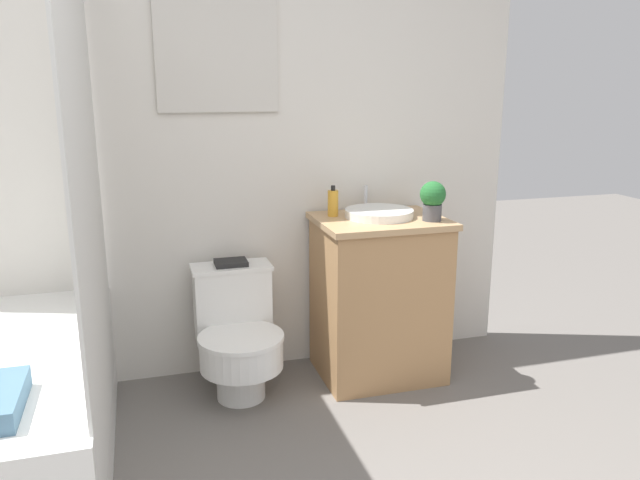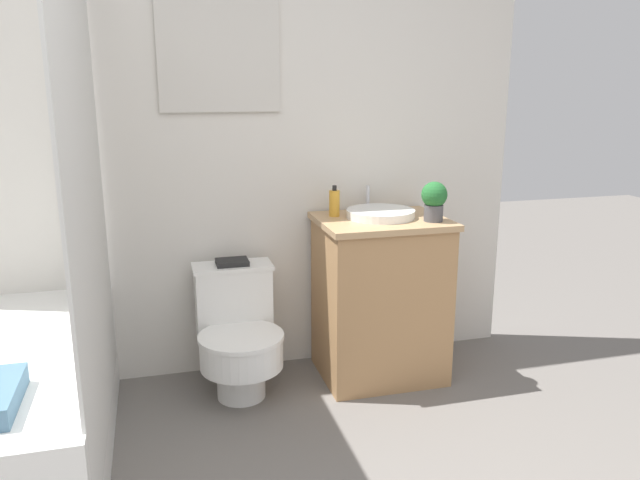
{
  "view_description": "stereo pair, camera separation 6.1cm",
  "coord_description": "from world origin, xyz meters",
  "px_view_note": "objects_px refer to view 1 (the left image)",
  "views": [
    {
      "loc": [
        -0.35,
        -1.02,
        1.48
      ],
      "look_at": [
        0.43,
        1.61,
        0.79
      ],
      "focal_mm": 35.0,
      "sensor_mm": 36.0,
      "label": 1
    },
    {
      "loc": [
        -0.29,
        -1.04,
        1.48
      ],
      "look_at": [
        0.43,
        1.61,
        0.79
      ],
      "focal_mm": 35.0,
      "sensor_mm": 36.0,
      "label": 2
    }
  ],
  "objects_px": {
    "potted_plant": "(433,199)",
    "book_on_tank": "(231,263)",
    "sink": "(379,213)",
    "toilet": "(237,334)",
    "soap_bottle": "(333,203)"
  },
  "relations": [
    {
      "from": "potted_plant",
      "to": "book_on_tank",
      "type": "distance_m",
      "value": 1.03
    },
    {
      "from": "sink",
      "to": "toilet",
      "type": "bearing_deg",
      "value": -178.33
    },
    {
      "from": "soap_bottle",
      "to": "potted_plant",
      "type": "xyz_separation_m",
      "value": [
        0.43,
        -0.24,
        0.04
      ]
    },
    {
      "from": "book_on_tank",
      "to": "potted_plant",
      "type": "bearing_deg",
      "value": -15.26
    },
    {
      "from": "toilet",
      "to": "soap_bottle",
      "type": "xyz_separation_m",
      "value": [
        0.52,
        0.11,
        0.6
      ]
    },
    {
      "from": "sink",
      "to": "soap_bottle",
      "type": "height_order",
      "value": "soap_bottle"
    },
    {
      "from": "potted_plant",
      "to": "book_on_tank",
      "type": "relative_size",
      "value": 1.23
    },
    {
      "from": "soap_bottle",
      "to": "book_on_tank",
      "type": "relative_size",
      "value": 0.99
    },
    {
      "from": "toilet",
      "to": "sink",
      "type": "distance_m",
      "value": 0.92
    },
    {
      "from": "soap_bottle",
      "to": "book_on_tank",
      "type": "height_order",
      "value": "soap_bottle"
    },
    {
      "from": "soap_bottle",
      "to": "book_on_tank",
      "type": "bearing_deg",
      "value": 177.88
    },
    {
      "from": "toilet",
      "to": "potted_plant",
      "type": "distance_m",
      "value": 1.15
    },
    {
      "from": "toilet",
      "to": "sink",
      "type": "bearing_deg",
      "value": 1.67
    },
    {
      "from": "soap_bottle",
      "to": "toilet",
      "type": "bearing_deg",
      "value": -167.74
    },
    {
      "from": "sink",
      "to": "book_on_tank",
      "type": "height_order",
      "value": "sink"
    }
  ]
}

